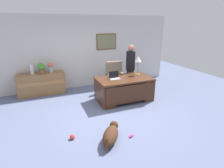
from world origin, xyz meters
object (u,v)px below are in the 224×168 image
desk (124,88)px  vase_empty (32,70)px  vase_with_flowers (50,67)px  laptop (114,77)px  dog_lying (111,134)px  armchair (116,79)px  credenza (42,84)px  potted_plant (41,68)px  person_standing (130,68)px  dog_toy_bone (131,136)px  desk_lamp (138,60)px  dog_toy_ball (72,137)px

desk → vase_empty: bearing=149.7°
vase_with_flowers → laptop: bearing=-40.0°
laptop → dog_lying: bearing=-115.0°
armchair → vase_with_flowers: size_ratio=3.05×
dog_lying → armchair: bearing=64.7°
credenza → vase_empty: 0.59m
potted_plant → armchair: bearing=-16.4°
armchair → vase_with_flowers: 2.33m
person_standing → potted_plant: bearing=163.6°
person_standing → dog_toy_bone: (-1.31, -2.57, -0.85)m
person_standing → dog_lying: size_ratio=2.29×
credenza → person_standing: size_ratio=0.92×
credenza → desk_lamp: 3.44m
desk → potted_plant: bearing=146.6°
armchair → dog_toy_ball: 3.09m
desk_lamp → dog_toy_ball: 3.27m
desk → credenza: size_ratio=1.11×
credenza → dog_lying: size_ratio=2.12×
armchair → desk: bearing=-94.2°
credenza → desk_lamp: bearing=-24.0°
person_standing → dog_toy_ball: bearing=-139.6°
armchair → potted_plant: bearing=163.6°
dog_lying → desk: bearing=56.5°
desk → dog_toy_bone: 2.04m
dog_lying → vase_empty: 3.79m
dog_toy_bone → person_standing: bearing=63.0°
laptop → desk_lamp: bearing=8.5°
credenza → dog_toy_bone: credenza is taller
dog_toy_bone → desk_lamp: bearing=57.5°
laptop → vase_empty: bearing=148.0°
credenza → vase_empty: size_ratio=4.96×
armchair → vase_with_flowers: vase_with_flowers is taller
desk → desk_lamp: 1.05m
person_standing → desk_lamp: (0.02, -0.48, 0.36)m
desk_lamp → desk: bearing=-159.6°
potted_plant → dog_toy_bone: potted_plant is taller
dog_lying → dog_toy_ball: bearing=153.7°
dog_lying → dog_toy_bone: dog_lying is taller
laptop → vase_empty: size_ratio=1.01×
armchair → dog_toy_bone: size_ratio=7.44×
credenza → person_standing: bearing=-16.1°
dog_toy_bone → credenza: bearing=116.5°
dog_lying → laptop: size_ratio=2.32×
person_standing → laptop: 1.09m
vase_with_flowers → dog_toy_ball: bearing=-87.3°
credenza → dog_toy_ball: bearing=-80.6°
desk_lamp → dog_toy_ball: size_ratio=5.65×
vase_with_flowers → potted_plant: (-0.30, 0.00, -0.01)m
desk → credenza: 2.92m
laptop → dog_toy_bone: laptop is taller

